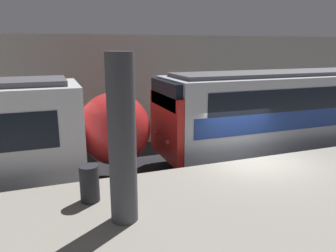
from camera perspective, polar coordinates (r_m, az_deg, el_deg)
The scene contains 6 objects.
ground_plane at distance 11.19m, azimuth 13.98°, elevation -10.92°, with size 120.00×120.00×0.00m, color black.
platform at distance 9.16m, azimuth 23.56°, elevation -13.61°, with size 40.00×5.20×1.13m.
station_rear_barrier at distance 16.10m, azimuth 1.37°, elevation 6.47°, with size 50.00×0.15×5.08m.
support_pillar_near at distance 6.41m, azimuth -7.99°, elevation -2.51°, with size 0.55×0.55×3.38m.
train_boxy at distance 16.09m, azimuth 26.96°, elevation 2.49°, with size 16.06×2.91×3.62m.
trash_bin at distance 7.77m, azimuth -13.51°, elevation -9.70°, with size 0.44×0.44×0.85m.
Camera 1 is at (-5.91, -8.30, 4.61)m, focal length 35.00 mm.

